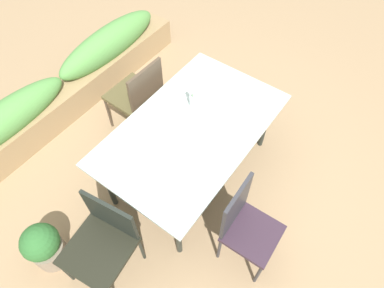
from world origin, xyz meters
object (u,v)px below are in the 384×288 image
object	(u,v)px
chair_end_left	(103,240)
flower_vase	(192,98)
potted_plant	(44,246)
dining_table	(192,131)
chair_far_side	(138,94)
chair_near_left	(245,224)
planter_box	(66,88)

from	to	relation	value
chair_end_left	flower_vase	xyz separation A→B (m)	(1.39, 0.14, 0.35)
flower_vase	potted_plant	distance (m)	1.83
dining_table	flower_vase	xyz separation A→B (m)	(0.21, 0.15, 0.16)
chair_far_side	chair_near_left	bearing A→B (deg)	-107.69
dining_table	chair_near_left	xyz separation A→B (m)	(-0.40, -0.83, -0.17)
flower_vase	planter_box	bearing A→B (deg)	101.27
chair_end_left	planter_box	xyz separation A→B (m)	(1.07, 1.74, -0.20)
planter_box	chair_end_left	bearing A→B (deg)	-121.59
dining_table	chair_far_side	world-z (taller)	chair_far_side
chair_far_side	planter_box	world-z (taller)	chair_far_side
chair_far_side	potted_plant	xyz separation A→B (m)	(-1.65, -0.35, -0.27)
dining_table	planter_box	size ratio (longest dim) A/B	0.52
chair_end_left	flower_vase	world-z (taller)	flower_vase
planter_box	chair_far_side	bearing A→B (deg)	-73.47
chair_end_left	potted_plant	distance (m)	0.61
chair_end_left	flower_vase	bearing A→B (deg)	-92.11
chair_far_side	planter_box	bearing A→B (deg)	107.81
chair_end_left	planter_box	size ratio (longest dim) A/B	0.26
chair_near_left	chair_end_left	xyz separation A→B (m)	(-0.78, 0.84, -0.01)
chair_far_side	flower_vase	world-z (taller)	flower_vase
dining_table	chair_near_left	size ratio (longest dim) A/B	1.86
chair_near_left	chair_end_left	distance (m)	1.15
chair_end_left	planter_box	world-z (taller)	chair_end_left
chair_far_side	potted_plant	world-z (taller)	chair_far_side
chair_end_left	flower_vase	distance (m)	1.44
chair_near_left	flower_vase	world-z (taller)	flower_vase
dining_table	chair_near_left	bearing A→B (deg)	-115.85
chair_near_left	chair_far_side	xyz separation A→B (m)	(0.57, 1.66, 0.02)
potted_plant	dining_table	bearing A→B (deg)	-17.90
chair_end_left	chair_far_side	xyz separation A→B (m)	(1.35, 0.82, 0.04)
chair_end_left	chair_near_left	bearing A→B (deg)	-145.21
chair_end_left	dining_table	bearing A→B (deg)	-98.42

